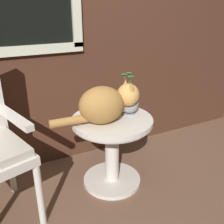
{
  "coord_description": "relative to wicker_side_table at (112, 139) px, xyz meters",
  "views": [
    {
      "loc": [
        -0.57,
        -1.33,
        1.33
      ],
      "look_at": [
        0.18,
        0.2,
        0.61
      ],
      "focal_mm": 41.33,
      "sensor_mm": 36.0,
      "label": 1
    }
  ],
  "objects": [
    {
      "name": "ground_plane",
      "position": [
        -0.18,
        -0.2,
        -0.38
      ],
      "size": [
        6.0,
        6.0,
        0.0
      ],
      "primitive_type": "plane",
      "color": "brown"
    },
    {
      "name": "wicker_side_table",
      "position": [
        0.0,
        0.0,
        0.0
      ],
      "size": [
        0.59,
        0.59,
        0.56
      ],
      "color": "silver",
      "rests_on": "ground_plane"
    },
    {
      "name": "back_wall",
      "position": [
        -0.19,
        0.52,
        0.92
      ],
      "size": [
        4.0,
        0.07,
        2.6
      ],
      "color": "#47281C",
      "rests_on": "ground_plane"
    },
    {
      "name": "cat",
      "position": [
        -0.07,
        -0.03,
        0.31
      ],
      "size": [
        0.64,
        0.27,
        0.28
      ],
      "color": "#AD7A3D",
      "rests_on": "wicker_side_table"
    },
    {
      "name": "pewter_vase_with_ivy",
      "position": [
        0.15,
        0.02,
        0.27
      ],
      "size": [
        0.15,
        0.15,
        0.31
      ],
      "color": "#99999E",
      "rests_on": "wicker_side_table"
    }
  ]
}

